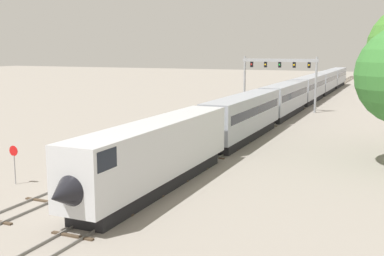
{
  "coord_description": "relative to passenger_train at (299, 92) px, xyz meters",
  "views": [
    {
      "loc": [
        17.19,
        -25.03,
        9.71
      ],
      "look_at": [
        1.0,
        12.0,
        3.0
      ],
      "focal_mm": 44.14,
      "sensor_mm": 36.0,
      "label": 1
    }
  ],
  "objects": [
    {
      "name": "passenger_train",
      "position": [
        0.0,
        0.0,
        0.0
      ],
      "size": [
        3.04,
        122.5,
        4.8
      ],
      "color": "silver",
      "rests_on": "ground"
    },
    {
      "name": "ground_plane",
      "position": [
        -2.0,
        -54.93,
        -2.61
      ],
      "size": [
        400.0,
        400.0,
        0.0
      ],
      "primitive_type": "plane",
      "color": "gray"
    },
    {
      "name": "track_near",
      "position": [
        -5.5,
        -14.93,
        -2.54
      ],
      "size": [
        2.6,
        160.0,
        0.16
      ],
      "color": "slate",
      "rests_on": "ground"
    },
    {
      "name": "stop_sign",
      "position": [
        -10.0,
        -54.58,
        -0.74
      ],
      "size": [
        0.76,
        0.08,
        2.88
      ],
      "color": "gray",
      "rests_on": "ground"
    },
    {
      "name": "signal_gantry",
      "position": [
        -2.25,
        -5.38,
        3.74
      ],
      "size": [
        12.1,
        0.49,
        8.67
      ],
      "color": "#999BA0",
      "rests_on": "ground"
    },
    {
      "name": "track_main",
      "position": [
        0.0,
        5.07,
        -2.54
      ],
      "size": [
        2.6,
        200.0,
        0.16
      ],
      "color": "slate",
      "rests_on": "ground"
    }
  ]
}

